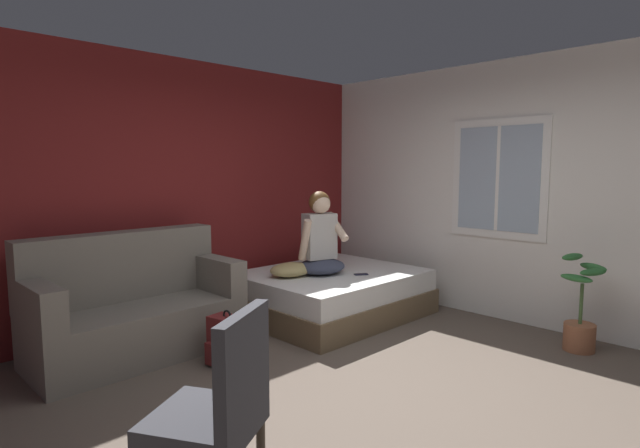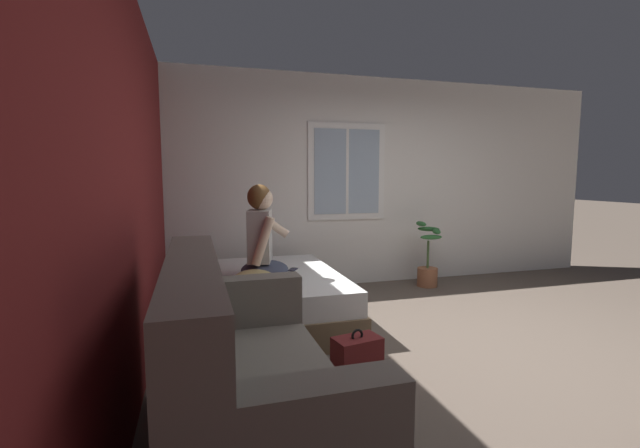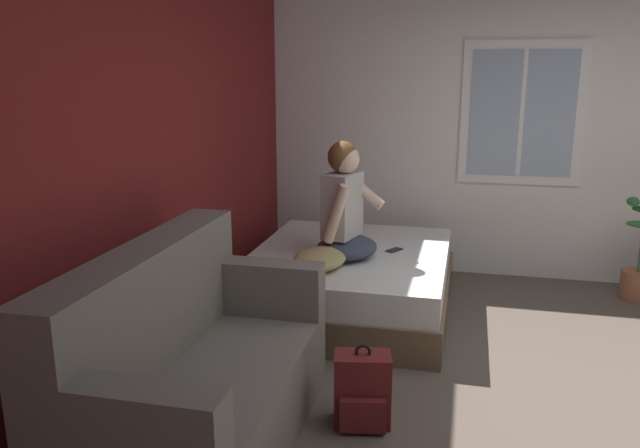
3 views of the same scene
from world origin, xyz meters
The scene contains 10 objects.
ground_plane centered at (0.00, 0.00, 0.00)m, with size 40.00×40.00×0.00m, color brown.
wall_back_accent centered at (0.00, 2.72, 1.35)m, with size 9.88×0.16×2.70m, color maroon.
wall_side_with_window centered at (2.52, 0.01, 1.35)m, with size 0.19×6.69×2.70m.
bed centered at (1.27, 1.69, 0.24)m, with size 1.85×1.53×0.48m.
couch centered at (-0.76, 2.09, 0.39)m, with size 1.71×0.83×1.04m.
person_seated centered at (1.11, 1.70, 0.84)m, with size 0.61×0.56×0.88m.
backpack centered at (-0.35, 1.31, 0.19)m, with size 0.28×0.33×0.46m.
throw_pillow centered at (0.80, 1.82, 0.55)m, with size 0.48×0.36×0.14m, color tan.
cell_phone centered at (1.37, 1.36, 0.48)m, with size 0.07×0.14×0.01m, color black.
potted_plant centered at (2.05, -0.59, 0.30)m, with size 0.39×0.37×0.85m.
Camera 2 is at (-2.80, 2.27, 1.43)m, focal length 24.00 mm.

